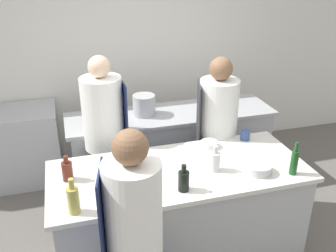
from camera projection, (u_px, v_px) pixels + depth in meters
name	position (u px, v px, depth m)	size (l,w,h in m)	color
ground_plane	(178.00, 251.00, 3.56)	(16.00, 16.00, 0.00)	#605B56
wall_back	(130.00, 53.00, 4.82)	(8.00, 0.06, 2.80)	silver
prep_counter	(179.00, 212.00, 3.37)	(2.19, 0.92, 0.91)	#A8AAAF
pass_counter	(171.00, 147.00, 4.49)	(2.39, 0.68, 0.91)	#A8AAAF
oven_range	(19.00, 146.00, 4.51)	(0.96, 0.67, 0.91)	#A8AAAF
chef_at_prep_near	(134.00, 247.00, 2.43)	(0.41, 0.39, 1.68)	black
chef_at_stove	(105.00, 141.00, 3.76)	(0.41, 0.40, 1.73)	black
chef_at_pass_far	(216.00, 138.00, 3.86)	(0.44, 0.43, 1.69)	black
bottle_olive_oil	(215.00, 161.00, 3.13)	(0.09, 0.09, 0.23)	silver
bottle_vinegar	(294.00, 162.00, 3.06)	(0.06, 0.06, 0.29)	#19471E
bottle_wine	(73.00, 199.00, 2.61)	(0.09, 0.09, 0.28)	#B2A84C
bottle_cooking_oil	(184.00, 180.00, 2.86)	(0.09, 0.09, 0.22)	black
bottle_sauce	(67.00, 170.00, 2.99)	(0.09, 0.09, 0.22)	#5B2319
bowl_mixing_large	(259.00, 168.00, 3.12)	(0.21, 0.21, 0.07)	#B7BABC
bowl_prep_small	(209.00, 144.00, 3.54)	(0.16, 0.16, 0.05)	white
cup	(245.00, 135.00, 3.66)	(0.09, 0.09, 0.09)	#33477F
stockpot	(144.00, 105.00, 4.21)	(0.25, 0.25, 0.23)	#A8AAAF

